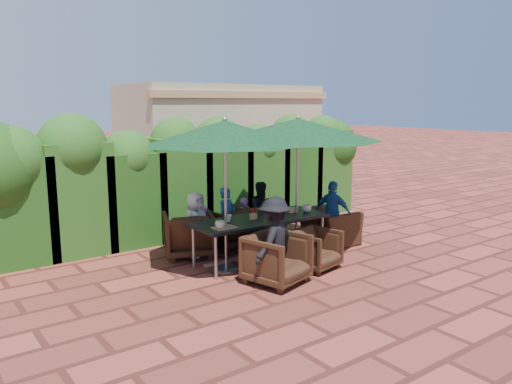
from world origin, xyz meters
TOP-DOWN VIEW (x-y plane):
  - ground at (0.00, 0.00)m, footprint 80.00×80.00m
  - dining_table at (-0.12, -0.02)m, footprint 2.41×0.90m
  - umbrella_left at (-0.86, -0.08)m, footprint 2.51×2.51m
  - umbrella_right at (0.64, -0.07)m, footprint 2.90×2.90m
  - chair_far_left at (-0.98, 0.94)m, footprint 1.06×1.03m
  - chair_far_mid at (-0.05, 1.03)m, footprint 0.85×0.80m
  - chair_far_right at (0.61, 1.01)m, footprint 0.84×0.80m
  - chair_near_left at (-0.57, -1.04)m, footprint 0.98×0.94m
  - chair_near_right at (0.36, -0.87)m, footprint 0.81×0.77m
  - chair_end_right at (1.60, 0.08)m, footprint 0.73×1.05m
  - adult_far_left at (-0.87, 0.88)m, footprint 0.65×0.52m
  - adult_far_mid at (-0.21, 0.89)m, footprint 0.50×0.45m
  - adult_far_right at (0.63, 0.93)m, footprint 0.61×0.43m
  - adult_near_left at (-0.64, -1.06)m, footprint 0.94×0.68m
  - adult_end_right at (1.55, -0.06)m, footprint 0.63×0.81m
  - child_left at (-0.56, 1.08)m, footprint 0.36×0.33m
  - child_right at (0.33, 1.09)m, footprint 0.35×0.31m
  - pedestrian_a at (1.64, 4.30)m, footprint 1.74×1.13m
  - pedestrian_b at (2.28, 4.41)m, footprint 0.89×0.61m
  - pedestrian_c at (3.15, 4.16)m, footprint 1.20×1.26m
  - cup_a at (-1.05, -0.22)m, footprint 0.15×0.15m
  - cup_b at (-0.71, 0.08)m, footprint 0.12×0.12m
  - cup_c at (-0.05, -0.27)m, footprint 0.18×0.18m
  - cup_d at (0.49, 0.13)m, footprint 0.15×0.15m
  - cup_e at (0.84, -0.12)m, footprint 0.17×0.17m
  - ketchup_bottle at (-0.22, 0.07)m, footprint 0.04×0.04m
  - sauce_bottle at (-0.16, 0.04)m, footprint 0.04×0.04m
  - serving_tray at (-0.99, -0.25)m, footprint 0.35×0.25m
  - number_block_left at (-0.27, -0.02)m, footprint 0.12×0.06m
  - number_block_right at (0.57, -0.01)m, footprint 0.12×0.06m
  - hedge_wall at (-0.29, 2.32)m, footprint 9.10×1.60m
  - building at (3.50, 6.99)m, footprint 6.20×3.08m

SIDE VIEW (x-z plane):
  - ground at x=0.00m, z-range 0.00..0.00m
  - chair_near_right at x=0.36m, z-range 0.00..0.71m
  - chair_far_right at x=0.61m, z-range 0.00..0.78m
  - chair_far_mid at x=-0.05m, z-range 0.00..0.81m
  - child_left at x=-0.56m, z-range 0.00..0.82m
  - chair_near_left at x=-0.57m, z-range 0.00..0.83m
  - chair_far_left at x=-0.98m, z-range 0.00..0.86m
  - child_right at x=0.33m, z-range 0.00..0.87m
  - chair_end_right at x=1.60m, z-range 0.00..0.87m
  - adult_far_left at x=-0.87m, z-range 0.00..1.14m
  - adult_far_mid at x=-0.21m, z-range 0.00..1.16m
  - adult_far_right at x=0.63m, z-range 0.00..1.17m
  - adult_end_right at x=1.55m, z-range 0.00..1.23m
  - adult_near_left at x=-0.64m, z-range 0.00..1.33m
  - dining_table at x=-0.12m, z-range 0.30..1.05m
  - serving_tray at x=-0.99m, z-range 0.75..0.77m
  - number_block_left at x=-0.27m, z-range 0.75..0.85m
  - number_block_right at x=0.57m, z-range 0.75..0.85m
  - cup_b at x=-0.71m, z-range 0.75..0.87m
  - cup_a at x=-1.05m, z-range 0.75..0.87m
  - cup_e at x=0.84m, z-range 0.75..0.88m
  - cup_c at x=-0.05m, z-range 0.75..0.89m
  - cup_d at x=0.49m, z-range 0.75..0.89m
  - ketchup_bottle at x=-0.22m, z-range 0.75..0.92m
  - sauce_bottle at x=-0.16m, z-range 0.75..0.92m
  - pedestrian_b at x=2.28m, z-range 0.00..1.72m
  - pedestrian_a at x=1.64m, z-range 0.00..1.75m
  - pedestrian_c at x=3.15m, z-range 0.00..1.87m
  - hedge_wall at x=-0.29m, z-range 0.09..2.59m
  - building at x=3.50m, z-range 0.01..3.21m
  - umbrella_left at x=-0.86m, z-range 0.98..3.44m
  - umbrella_right at x=0.64m, z-range 0.98..3.44m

